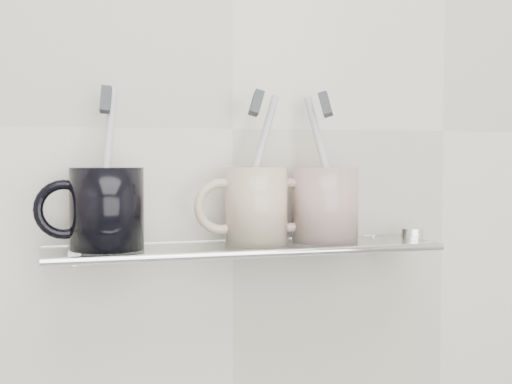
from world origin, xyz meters
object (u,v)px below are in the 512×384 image
object	(u,v)px
mug_left	(107,209)
shelf_glass	(245,248)
mug_center	(256,206)
mug_right	(325,205)

from	to	relation	value
mug_left	shelf_glass	bearing A→B (deg)	17.83
mug_left	mug_center	world-z (taller)	same
mug_left	mug_right	size ratio (longest dim) A/B	1.01
shelf_glass	mug_center	xyz separation A→B (m)	(0.02, 0.00, 0.05)
mug_center	mug_right	size ratio (longest dim) A/B	1.01
shelf_glass	mug_left	xyz separation A→B (m)	(-0.17, 0.00, 0.05)
shelf_glass	mug_center	world-z (taller)	mug_center
mug_left	mug_right	distance (m)	0.28
shelf_glass	mug_right	xyz separation A→B (m)	(0.11, 0.00, 0.05)
mug_left	mug_center	distance (m)	0.19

